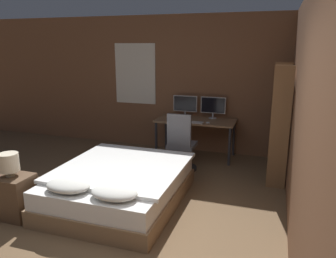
% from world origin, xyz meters
% --- Properties ---
extents(wall_back, '(12.00, 0.08, 2.70)m').
position_xyz_m(wall_back, '(-0.01, 3.89, 1.35)').
color(wall_back, brown).
rests_on(wall_back, ground_plane).
extents(wall_side_right, '(0.06, 12.00, 2.70)m').
position_xyz_m(wall_side_right, '(1.73, 1.50, 1.35)').
color(wall_side_right, brown).
rests_on(wall_side_right, ground_plane).
extents(bed, '(1.64, 1.97, 0.58)m').
position_xyz_m(bed, '(-0.49, 1.25, 0.25)').
color(bed, '#846647').
rests_on(bed, ground_plane).
extents(nightstand, '(0.49, 0.37, 0.55)m').
position_xyz_m(nightstand, '(-1.59, 0.49, 0.27)').
color(nightstand, brown).
rests_on(nightstand, ground_plane).
extents(bedside_lamp, '(0.24, 0.24, 0.29)m').
position_xyz_m(bedside_lamp, '(-1.59, 0.49, 0.72)').
color(bedside_lamp, gray).
rests_on(bedside_lamp, nightstand).
extents(desk, '(1.50, 0.69, 0.73)m').
position_xyz_m(desk, '(0.03, 3.47, 0.65)').
color(desk, '#846042').
rests_on(desk, ground_plane).
extents(monitor_left, '(0.48, 0.16, 0.42)m').
position_xyz_m(monitor_left, '(-0.25, 3.72, 0.97)').
color(monitor_left, '#B7B7BC').
rests_on(monitor_left, desk).
extents(monitor_right, '(0.48, 0.16, 0.42)m').
position_xyz_m(monitor_right, '(0.31, 3.72, 0.97)').
color(monitor_right, '#B7B7BC').
rests_on(monitor_right, desk).
extents(keyboard, '(0.39, 0.13, 0.02)m').
position_xyz_m(keyboard, '(0.03, 3.23, 0.74)').
color(keyboard, '#B7B7BC').
rests_on(keyboard, desk).
extents(computer_mouse, '(0.07, 0.05, 0.04)m').
position_xyz_m(computer_mouse, '(0.32, 3.23, 0.75)').
color(computer_mouse, '#B7B7BC').
rests_on(computer_mouse, desk).
extents(office_chair, '(0.52, 0.52, 1.02)m').
position_xyz_m(office_chair, '(-0.03, 2.68, 0.40)').
color(office_chair, black).
rests_on(office_chair, ground_plane).
extents(bookshelf, '(0.28, 0.83, 1.85)m').
position_xyz_m(bookshelf, '(1.54, 2.74, 0.98)').
color(bookshelf, brown).
rests_on(bookshelf, ground_plane).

